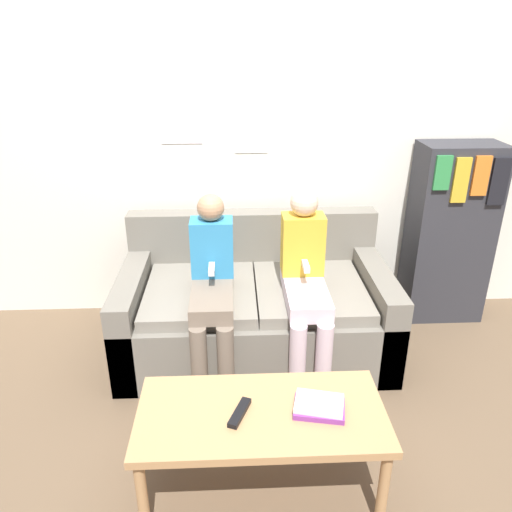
{
  "coord_description": "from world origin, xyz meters",
  "views": [
    {
      "loc": [
        -0.12,
        -2.13,
        1.83
      ],
      "look_at": [
        0.0,
        0.43,
        0.68
      ],
      "focal_mm": 35.0,
      "sensor_mm": 36.0,
      "label": 1
    }
  ],
  "objects_px": {
    "couch": "(255,309)",
    "person_right": "(305,278)",
    "coffee_table": "(261,420)",
    "bookshelf": "(449,233)",
    "person_left": "(212,282)",
    "tv_remote": "(240,413)"
  },
  "relations": [
    {
      "from": "couch",
      "to": "person_left",
      "type": "height_order",
      "value": "person_left"
    },
    {
      "from": "person_left",
      "to": "tv_remote",
      "type": "height_order",
      "value": "person_left"
    },
    {
      "from": "tv_remote",
      "to": "bookshelf",
      "type": "height_order",
      "value": "bookshelf"
    },
    {
      "from": "coffee_table",
      "to": "bookshelf",
      "type": "xyz_separation_m",
      "value": [
        1.34,
        1.43,
        0.24
      ]
    },
    {
      "from": "person_right",
      "to": "coffee_table",
      "type": "bearing_deg",
      "value": -108.6
    },
    {
      "from": "couch",
      "to": "person_left",
      "type": "xyz_separation_m",
      "value": [
        -0.25,
        -0.22,
        0.3
      ]
    },
    {
      "from": "coffee_table",
      "to": "tv_remote",
      "type": "relative_size",
      "value": 5.95
    },
    {
      "from": "person_left",
      "to": "tv_remote",
      "type": "relative_size",
      "value": 5.95
    },
    {
      "from": "couch",
      "to": "bookshelf",
      "type": "relative_size",
      "value": 1.33
    },
    {
      "from": "tv_remote",
      "to": "bookshelf",
      "type": "distance_m",
      "value": 2.05
    },
    {
      "from": "coffee_table",
      "to": "person_right",
      "type": "bearing_deg",
      "value": 71.4
    },
    {
      "from": "coffee_table",
      "to": "person_right",
      "type": "xyz_separation_m",
      "value": [
        0.3,
        0.88,
        0.22
      ]
    },
    {
      "from": "couch",
      "to": "bookshelf",
      "type": "distance_m",
      "value": 1.41
    },
    {
      "from": "bookshelf",
      "to": "coffee_table",
      "type": "bearing_deg",
      "value": -133.12
    },
    {
      "from": "coffee_table",
      "to": "person_left",
      "type": "relative_size",
      "value": 1.0
    },
    {
      "from": "person_right",
      "to": "tv_remote",
      "type": "xyz_separation_m",
      "value": [
        -0.38,
        -0.9,
        -0.16
      ]
    },
    {
      "from": "person_left",
      "to": "tv_remote",
      "type": "xyz_separation_m",
      "value": [
        0.14,
        -0.89,
        -0.15
      ]
    },
    {
      "from": "person_left",
      "to": "person_right",
      "type": "distance_m",
      "value": 0.52
    },
    {
      "from": "couch",
      "to": "coffee_table",
      "type": "height_order",
      "value": "couch"
    },
    {
      "from": "person_left",
      "to": "person_right",
      "type": "xyz_separation_m",
      "value": [
        0.52,
        0.01,
        0.01
      ]
    },
    {
      "from": "couch",
      "to": "person_right",
      "type": "distance_m",
      "value": 0.47
    },
    {
      "from": "couch",
      "to": "person_right",
      "type": "bearing_deg",
      "value": -37.91
    }
  ]
}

